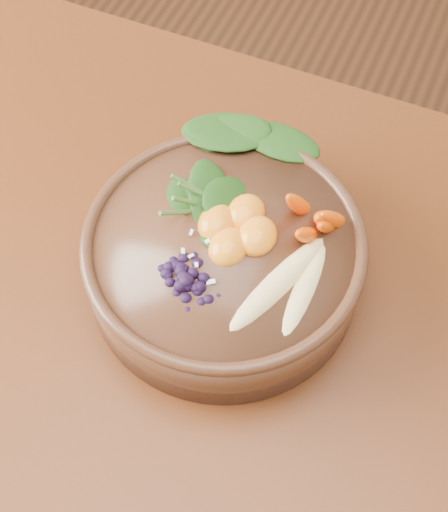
{
  "coord_description": "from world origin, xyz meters",
  "views": [
    {
      "loc": [
        0.16,
        -0.27,
        1.45
      ],
      "look_at": [
        0.0,
        0.1,
        0.8
      ],
      "focal_mm": 50.0,
      "sensor_mm": 36.0,
      "label": 1
    }
  ],
  "objects": [
    {
      "name": "ground",
      "position": [
        0.0,
        0.0,
        0.0
      ],
      "size": [
        4.0,
        4.0,
        0.0
      ],
      "primitive_type": "plane",
      "color": "#381E0F",
      "rests_on": "ground"
    },
    {
      "name": "mandarin_cluster",
      "position": [
        0.01,
        0.12,
        0.85
      ],
      "size": [
        0.11,
        0.12,
        0.03
      ],
      "primitive_type": null,
      "rotation": [
        0.0,
        0.0,
        -0.32
      ],
      "color": "orange",
      "rests_on": "stoneware_bowl"
    },
    {
      "name": "banana_halves",
      "position": [
        0.09,
        0.08,
        0.85
      ],
      "size": [
        0.08,
        0.16,
        0.03
      ],
      "rotation": [
        0.0,
        0.0,
        -0.32
      ],
      "color": "#E0CC84",
      "rests_on": "stoneware_bowl"
    },
    {
      "name": "stoneware_bowl",
      "position": [
        0.0,
        0.1,
        0.79
      ],
      "size": [
        0.38,
        0.38,
        0.08
      ],
      "primitive_type": "cylinder",
      "rotation": [
        0.0,
        0.0,
        -0.32
      ],
      "color": "#462919",
      "rests_on": "dining_table"
    },
    {
      "name": "dining_table",
      "position": [
        0.0,
        0.0,
        0.66
      ],
      "size": [
        1.6,
        0.9,
        0.75
      ],
      "color": "#331C0C",
      "rests_on": "ground"
    },
    {
      "name": "blueberry_pile",
      "position": [
        -0.01,
        0.04,
        0.85
      ],
      "size": [
        0.16,
        0.14,
        0.04
      ],
      "primitive_type": null,
      "rotation": [
        0.0,
        0.0,
        -0.32
      ],
      "color": "black",
      "rests_on": "stoneware_bowl"
    },
    {
      "name": "carrot_cluster",
      "position": [
        0.08,
        0.16,
        0.87
      ],
      "size": [
        0.08,
        0.08,
        0.08
      ],
      "primitive_type": null,
      "rotation": [
        0.0,
        0.0,
        -0.32
      ],
      "color": "#EB4C00",
      "rests_on": "stoneware_bowl"
    },
    {
      "name": "kale_heap",
      "position": [
        -0.02,
        0.17,
        0.85
      ],
      "size": [
        0.24,
        0.23,
        0.05
      ],
      "primitive_type": null,
      "rotation": [
        0.0,
        0.0,
        -0.32
      ],
      "color": "#19410F",
      "rests_on": "stoneware_bowl"
    },
    {
      "name": "coconut_flakes",
      "position": [
        -0.0,
        0.08,
        0.84
      ],
      "size": [
        0.11,
        0.1,
        0.01
      ],
      "primitive_type": null,
      "rotation": [
        0.0,
        0.0,
        -0.32
      ],
      "color": "white",
      "rests_on": "stoneware_bowl"
    }
  ]
}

